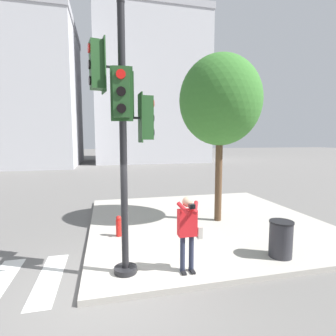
{
  "coord_description": "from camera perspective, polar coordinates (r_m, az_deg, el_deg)",
  "views": [
    {
      "loc": [
        0.06,
        -5.17,
        3.02
      ],
      "look_at": [
        1.32,
        0.08,
        2.43
      ],
      "focal_mm": 28.0,
      "sensor_mm": 36.0,
      "label": 1
    }
  ],
  "objects": [
    {
      "name": "traffic_signal_pole",
      "position": [
        5.52,
        -9.74,
        10.76
      ],
      "size": [
        1.31,
        1.31,
        5.65
      ],
      "color": "black",
      "rests_on": "sidewalk_corner"
    },
    {
      "name": "person_photographer",
      "position": [
        5.81,
        4.38,
        -12.73
      ],
      "size": [
        0.58,
        0.54,
        1.67
      ],
      "color": "black",
      "rests_on": "sidewalk_corner"
    },
    {
      "name": "building_left",
      "position": [
        35.9,
        -31.05,
        13.61
      ],
      "size": [
        14.69,
        13.27,
        16.28
      ],
      "color": "#BCBCC1",
      "rests_on": "ground_plane"
    },
    {
      "name": "building_right",
      "position": [
        37.99,
        -4.19,
        16.44
      ],
      "size": [
        14.6,
        11.6,
        19.46
      ],
      "color": "#BCBCC1",
      "rests_on": "ground_plane"
    },
    {
      "name": "trash_bin",
      "position": [
        7.24,
        23.35,
        -13.97
      ],
      "size": [
        0.58,
        0.58,
        0.9
      ],
      "color": "#2D2D33",
      "rests_on": "sidewalk_corner"
    },
    {
      "name": "sidewalk_corner",
      "position": [
        9.78,
        7.97,
        -11.39
      ],
      "size": [
        8.0,
        8.0,
        0.13
      ],
      "color": "#ADA89E",
      "rests_on": "ground_plane"
    },
    {
      "name": "ground_plane",
      "position": [
        5.99,
        -13.36,
        -24.23
      ],
      "size": [
        160.0,
        160.0,
        0.0
      ],
      "primitive_type": "plane",
      "color": "slate"
    },
    {
      "name": "street_tree",
      "position": [
        9.41,
        11.29,
        14.13
      ],
      "size": [
        2.8,
        2.8,
        5.76
      ],
      "color": "brown",
      "rests_on": "sidewalk_corner"
    },
    {
      "name": "fire_hydrant",
      "position": [
        8.16,
        -10.67,
        -12.31
      ],
      "size": [
        0.17,
        0.23,
        0.63
      ],
      "color": "red",
      "rests_on": "sidewalk_corner"
    }
  ]
}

